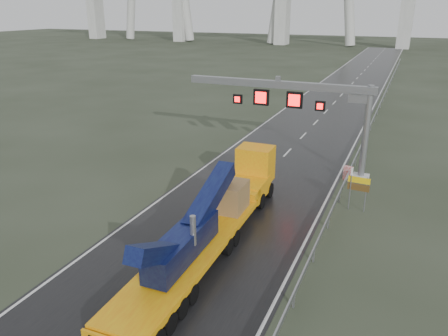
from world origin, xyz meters
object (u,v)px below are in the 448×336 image
at_px(heavy_haul_truck, 220,209).
at_px(striped_barrier, 348,173).
at_px(sign_gantry, 304,102).
at_px(exit_sign_pair, 358,187).

distance_m(heavy_haul_truck, striped_barrier, 12.95).
height_order(heavy_haul_truck, striped_barrier, heavy_haul_truck).
relative_size(sign_gantry, exit_sign_pair, 6.32).
height_order(sign_gantry, exit_sign_pair, sign_gantry).
distance_m(sign_gantry, exit_sign_pair, 8.77).
bearing_deg(sign_gantry, heavy_haul_truck, -97.40).
distance_m(heavy_haul_truck, exit_sign_pair, 9.35).
xyz_separation_m(sign_gantry, striped_barrier, (3.90, -0.58, -5.07)).
relative_size(heavy_haul_truck, exit_sign_pair, 7.59).
bearing_deg(striped_barrier, heavy_haul_truck, -95.50).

